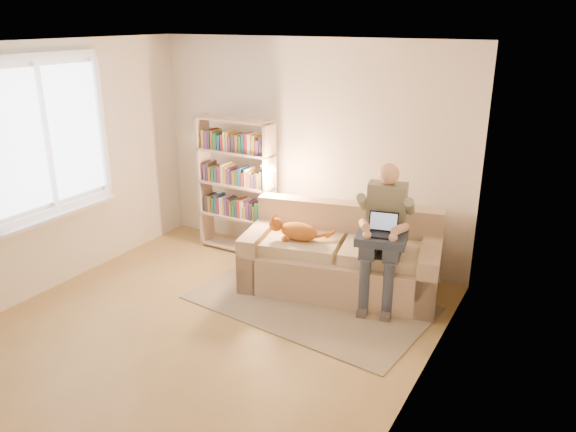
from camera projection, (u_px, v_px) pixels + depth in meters
The scene contains 13 objects.
floor at pixel (196, 336), 5.23m from camera, with size 4.50×4.50×0.00m, color olive.
ceiling at pixel (178, 45), 4.35m from camera, with size 4.00×4.50×0.02m, color white.
wall_left at pixel (32, 174), 5.71m from camera, with size 0.02×4.50×2.60m, color silver.
wall_right at pixel (417, 249), 3.87m from camera, with size 0.02×4.50×2.60m, color silver.
wall_back at pixel (308, 152), 6.64m from camera, with size 4.00×0.02×2.60m, color silver.
window at pixel (51, 163), 5.82m from camera, with size 0.12×1.52×1.69m.
sofa at pixel (342, 260), 6.07m from camera, with size 2.21×1.33×0.87m.
person at pixel (384, 227), 5.64m from camera, with size 0.50×0.68×1.44m.
cat at pixel (294, 230), 5.98m from camera, with size 0.62×0.32×0.24m.
blanket at pixel (380, 238), 5.55m from camera, with size 0.49×0.40×0.09m, color #263142.
laptop at pixel (381, 228), 5.53m from camera, with size 0.34×0.31×0.25m.
bookshelf at pixel (236, 179), 6.84m from camera, with size 1.12×0.32×1.69m.
rug at pixel (310, 303), 5.82m from camera, with size 2.39×1.41×0.01m, color gray.
Camera 1 is at (2.96, -3.55, 2.82)m, focal length 35.00 mm.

